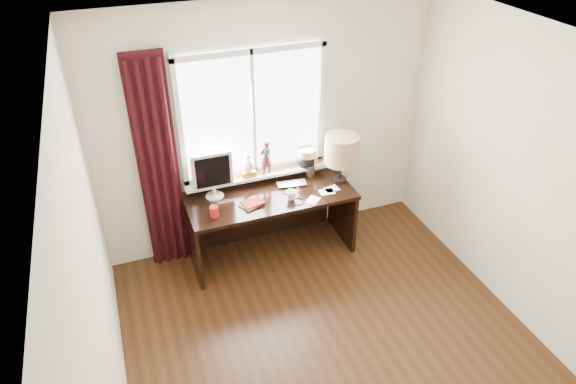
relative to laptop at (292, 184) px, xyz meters
name	(u,v)px	position (x,y,z in m)	size (l,w,h in m)	color
floor	(345,365)	(-0.17, -1.73, -0.76)	(3.50, 4.00, 0.00)	#3F200F
ceiling	(372,67)	(-0.17, -1.73, 1.84)	(3.50, 4.00, 0.00)	white
wall_back	(267,129)	(-0.17, 0.27, 0.54)	(3.50, 2.60, 0.00)	beige
wall_left	(98,308)	(-1.92, -1.73, 0.54)	(4.00, 2.60, 0.00)	beige
wall_right	(550,198)	(1.58, -1.73, 0.54)	(4.00, 2.60, 0.00)	beige
laptop	(292,184)	(0.00, 0.00, 0.00)	(0.30, 0.20, 0.02)	silver
mug	(291,195)	(-0.10, -0.25, 0.04)	(0.10, 0.09, 0.10)	white
red_cup	(214,212)	(-0.89, -0.27, 0.04)	(0.08, 0.08, 0.11)	maroon
window	(255,133)	(-0.32, 0.22, 0.54)	(1.52, 0.21, 1.40)	white
curtain	(158,168)	(-1.30, 0.18, 0.35)	(0.38, 0.09, 2.25)	black
desk	(268,209)	(-0.27, 0.00, -0.26)	(1.70, 0.70, 0.75)	black
monitor	(213,173)	(-0.81, 0.06, 0.27)	(0.40, 0.18, 0.49)	beige
notebook_stack	(252,203)	(-0.50, -0.20, 0.00)	(0.27, 0.24, 0.03)	beige
brush_holder	(311,171)	(0.25, 0.10, 0.05)	(0.09, 0.09, 0.25)	black
icon_frame	(319,165)	(0.38, 0.19, 0.05)	(0.10, 0.04, 0.13)	gold
table_lamp	(341,150)	(0.50, -0.09, 0.35)	(0.35, 0.35, 0.52)	black
loose_papers	(324,194)	(0.24, -0.27, -0.01)	(0.44, 0.28, 0.00)	white
desk_cables	(290,193)	(-0.07, -0.14, -0.01)	(0.18, 0.60, 0.01)	black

